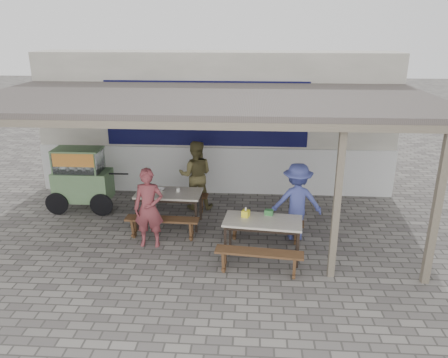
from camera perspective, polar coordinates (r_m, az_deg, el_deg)
ground at (r=8.68m, az=-2.93°, el=-8.79°), size 60.00×60.00×0.00m
back_wall at (r=11.46m, az=-1.02°, el=7.42°), size 9.00×1.28×3.50m
warung_roof at (r=8.66m, az=-2.44°, el=10.19°), size 9.00×4.21×2.81m
table_left at (r=9.38m, az=-7.22°, el=-2.19°), size 1.41×0.79×0.75m
bench_left_street at (r=8.91m, az=-8.07°, el=-5.76°), size 1.49×0.33×0.45m
bench_left_wall at (r=10.11m, az=-6.32°, el=-2.57°), size 1.49×0.33×0.45m
table_right at (r=8.05m, az=5.09°, el=-5.87°), size 1.48×0.84×0.75m
bench_right_street at (r=7.64m, az=4.59°, el=-10.13°), size 1.54×0.44×0.45m
bench_right_wall at (r=8.76m, az=5.38°, el=-6.09°), size 1.54×0.44×0.45m
vendor_cart at (r=10.58m, az=-18.11°, el=0.25°), size 1.86×0.71×1.48m
patron_street_side at (r=8.51m, az=-9.80°, el=-3.78°), size 0.58×0.39×1.58m
patron_wall_side at (r=10.17m, az=-3.71°, el=0.52°), size 0.82×0.66×1.63m
patron_right_table at (r=8.81m, az=9.48°, el=-2.92°), size 1.05×0.63×1.58m
tissue_box at (r=8.10m, az=2.85°, el=-4.52°), size 0.16×0.16×0.13m
donation_box at (r=8.22m, az=5.89°, el=-4.36°), size 0.17×0.13×0.10m
condiment_jar at (r=9.34m, az=-6.02°, el=-1.43°), size 0.07×0.07×0.08m
condiment_bowl at (r=9.46m, az=-8.38°, el=-1.37°), size 0.23×0.23×0.05m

